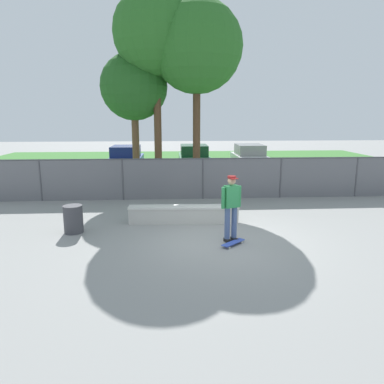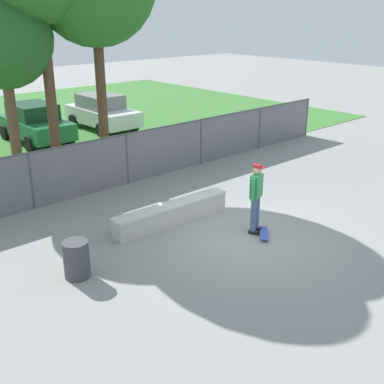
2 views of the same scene
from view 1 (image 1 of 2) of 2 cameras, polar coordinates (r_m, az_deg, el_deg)
ground_plane at (r=10.13m, az=4.53°, el=-7.77°), size 80.00×80.00×0.00m
grass_strip at (r=25.29m, az=-0.50°, el=4.24°), size 31.76×20.00×0.02m
concrete_ledge at (r=11.72m, az=-1.33°, el=-3.54°), size 3.57×0.62×0.56m
skateboarder at (r=9.86m, az=6.20°, el=-2.10°), size 0.57×0.38×1.84m
skateboard at (r=9.85m, az=6.51°, el=-7.95°), size 0.72×0.69×0.09m
chainlink_fence at (r=14.99m, az=1.72°, el=2.44°), size 19.83×0.07×1.71m
tree_near_left at (r=16.66m, az=-9.15°, el=15.97°), size 2.94×2.94×6.13m
tree_near_right at (r=16.28m, az=-5.71°, el=23.64°), size 3.57×3.57×8.55m
tree_mid at (r=16.02m, az=0.76°, el=21.83°), size 3.81×3.81×8.10m
car_blue at (r=21.77m, az=-10.39°, el=4.99°), size 2.06×4.22×1.66m
car_green at (r=22.12m, az=0.33°, el=5.29°), size 2.06×4.22×1.66m
car_white at (r=22.79m, az=9.11°, el=5.34°), size 2.06×4.22×1.66m
trash_bin at (r=11.28m, az=-18.23°, el=-4.08°), size 0.56×0.56×0.83m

